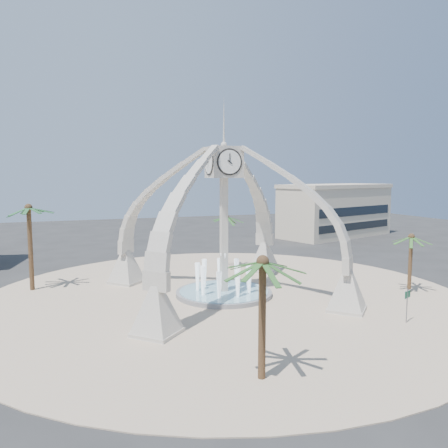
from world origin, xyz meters
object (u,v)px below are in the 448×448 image
object	(u,v)px
palm_east	(411,238)
palm_south	(263,264)
palm_north	(226,218)
palm_west	(29,209)
clock_tower	(224,218)
fountain	(224,292)
street_sign	(407,299)

from	to	relation	value
palm_east	palm_south	size ratio (longest dim) A/B	0.83
palm_north	palm_west	bearing A→B (deg)	-172.43
clock_tower	fountain	distance (m)	6.20
fountain	palm_east	xyz separation A→B (m)	(15.21, -4.59, 4.49)
palm_east	palm_west	size ratio (longest dim) A/B	0.68
fountain	palm_east	size ratio (longest dim) A/B	1.46
fountain	palm_south	xyz separation A→B (m)	(-3.45, -14.78, 5.50)
palm_west	street_sign	xyz separation A→B (m)	(24.37, -18.12, -5.40)
palm_east	palm_west	bearing A→B (deg)	158.51
clock_tower	palm_north	world-z (taller)	clock_tower
fountain	street_sign	world-z (taller)	fountain
fountain	palm_south	bearing A→B (deg)	-103.12
fountain	palm_south	size ratio (longest dim) A/B	1.21
fountain	palm_east	world-z (taller)	palm_east
palm_west	palm_south	distance (m)	25.08
fountain	palm_north	xyz separation A→B (m)	(3.92, 9.90, 5.23)
street_sign	palm_north	bearing A→B (deg)	81.38
fountain	palm_north	bearing A→B (deg)	68.38
palm_south	street_sign	bearing A→B (deg)	17.63
street_sign	palm_south	bearing A→B (deg)	174.61
fountain	clock_tower	bearing A→B (deg)	-90.00
palm_south	fountain	bearing A→B (deg)	76.88
palm_north	street_sign	world-z (taller)	palm_north
palm_west	clock_tower	bearing A→B (deg)	-25.93
palm_west	palm_north	size ratio (longest dim) A/B	1.28
clock_tower	palm_south	size ratio (longest dim) A/B	2.71
palm_east	palm_south	bearing A→B (deg)	-151.35
palm_east	palm_north	xyz separation A→B (m)	(-11.29, 14.49, 0.74)
clock_tower	fountain	size ratio (longest dim) A/B	2.24
palm_north	fountain	bearing A→B (deg)	-111.62
clock_tower	fountain	bearing A→B (deg)	90.00
fountain	palm_north	world-z (taller)	palm_north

